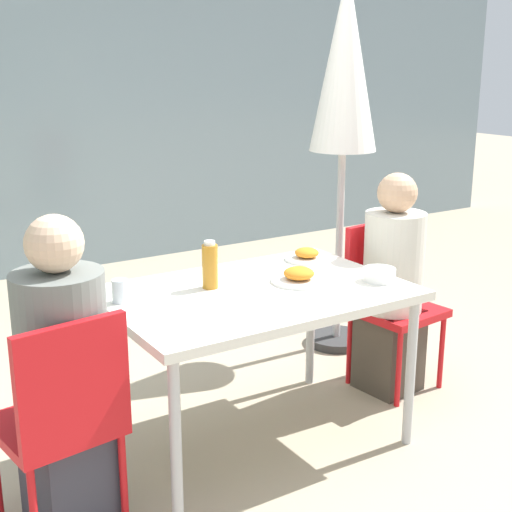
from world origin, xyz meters
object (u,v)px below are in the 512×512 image
at_px(bottle, 210,266).
at_px(chair_right, 386,292).
at_px(drinking_cup, 120,291).
at_px(salad_bowl, 379,275).
at_px(person_right, 392,289).
at_px(closed_umbrella, 345,76).
at_px(person_left, 65,385).
at_px(chair_left, 63,412).

bearing_deg(bottle, chair_right, 2.97).
height_order(drinking_cup, salad_bowl, drinking_cup).
xyz_separation_m(chair_right, person_right, (-0.04, -0.09, 0.05)).
xyz_separation_m(person_right, drinking_cup, (-1.44, 0.06, 0.23)).
height_order(chair_right, salad_bowl, chair_right).
xyz_separation_m(chair_right, drinking_cup, (-1.48, -0.03, 0.28)).
xyz_separation_m(closed_umbrella, drinking_cup, (-1.60, -0.57, -0.82)).
height_order(person_right, salad_bowl, person_right).
bearing_deg(chair_right, drinking_cup, -5.21).
xyz_separation_m(chair_right, bottle, (-1.08, -0.06, 0.33)).
bearing_deg(chair_right, person_left, 3.29).
relative_size(chair_right, person_right, 0.75).
relative_size(person_left, drinking_cup, 12.34).
bearing_deg(chair_left, closed_umbrella, 17.56).
relative_size(person_left, closed_umbrella, 0.54).
distance_m(person_left, salad_bowl, 1.43).
bearing_deg(chair_left, person_left, 58.09).
height_order(chair_left, person_left, person_left).
bearing_deg(person_left, chair_right, 1.67).
bearing_deg(bottle, chair_left, -156.54).
bearing_deg(salad_bowl, person_right, 38.82).
bearing_deg(chair_right, chair_left, 5.67).
bearing_deg(closed_umbrella, bottle, -153.36).
height_order(closed_umbrella, drinking_cup, closed_umbrella).
height_order(chair_left, drinking_cup, chair_left).
bearing_deg(closed_umbrella, chair_right, -101.95).
relative_size(bottle, drinking_cup, 2.19).
distance_m(chair_right, salad_bowl, 0.60).
relative_size(person_left, chair_right, 1.38).
bearing_deg(salad_bowl, drinking_cup, 162.39).
distance_m(person_left, bottle, 0.82).
bearing_deg(person_left, closed_umbrella, 15.89).
relative_size(chair_right, bottle, 4.10).
relative_size(bottle, salad_bowl, 1.45).
relative_size(chair_left, person_right, 0.75).
relative_size(drinking_cup, salad_bowl, 0.66).
height_order(chair_left, salad_bowl, chair_left).
distance_m(drinking_cup, salad_bowl, 1.14).
height_order(person_left, bottle, person_left).
bearing_deg(person_right, person_left, 0.81).
xyz_separation_m(chair_left, salad_bowl, (1.46, 0.02, 0.26)).
xyz_separation_m(person_left, chair_right, (1.82, 0.30, -0.06)).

